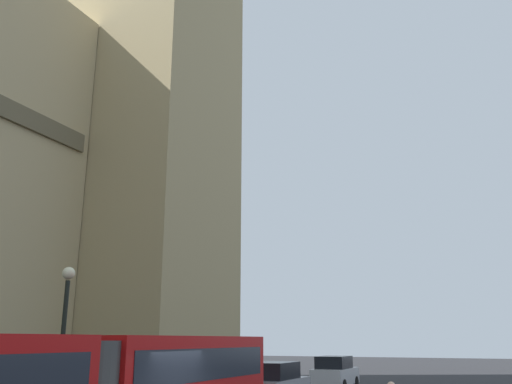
% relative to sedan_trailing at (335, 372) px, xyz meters
% --- Properties ---
extents(sedan_trailing, '(4.40, 1.86, 1.85)m').
position_rel_sedan_trailing_xyz_m(sedan_trailing, '(0.00, 0.00, 0.00)').
color(sedan_trailing, '#B7B7BC').
rests_on(sedan_trailing, ground_plane).
extents(street_lamp, '(0.44, 0.44, 5.27)m').
position_rel_sedan_trailing_xyz_m(street_lamp, '(-17.91, 4.40, 2.14)').
color(street_lamp, black).
rests_on(street_lamp, ground_plane).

